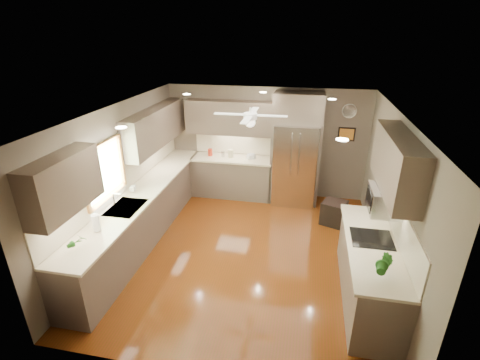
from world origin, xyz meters
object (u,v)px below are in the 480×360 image
(potted_plant_left, at_px, (78,241))
(paper_towel, at_px, (96,223))
(canister_b, at_px, (223,154))
(bowl, at_px, (251,158))
(soap_bottle, at_px, (134,188))
(potted_plant_right, at_px, (385,265))
(refrigerator, at_px, (296,152))
(canister_a, at_px, (210,152))
(canister_c, at_px, (231,154))
(stool, at_px, (334,212))
(microwave, at_px, (385,200))

(potted_plant_left, height_order, paper_towel, same)
(paper_towel, bearing_deg, canister_b, 73.41)
(potted_plant_left, xyz_separation_m, bowl, (1.65, 3.93, -0.11))
(soap_bottle, bearing_deg, canister_b, 62.15)
(potted_plant_right, distance_m, refrigerator, 3.87)
(canister_b, distance_m, paper_towel, 3.61)
(canister_a, height_order, paper_towel, paper_towel)
(canister_a, xyz_separation_m, canister_b, (0.31, -0.03, -0.01))
(refrigerator, bearing_deg, paper_towel, -128.03)
(canister_c, distance_m, stool, 2.62)
(canister_b, height_order, paper_towel, paper_towel)
(soap_bottle, xyz_separation_m, potted_plant_right, (3.98, -1.59, 0.09))
(microwave, bearing_deg, paper_towel, -169.96)
(canister_a, bearing_deg, canister_c, -2.88)
(potted_plant_right, bearing_deg, potted_plant_left, -176.67)
(canister_c, distance_m, microwave, 3.95)
(potted_plant_left, relative_size, refrigerator, 0.12)
(canister_b, relative_size, microwave, 0.23)
(potted_plant_left, bearing_deg, paper_towel, 94.40)
(canister_a, height_order, soap_bottle, soap_bottle)
(potted_plant_left, relative_size, potted_plant_right, 0.83)
(microwave, bearing_deg, canister_a, 139.71)
(canister_b, relative_size, canister_c, 0.67)
(canister_b, height_order, potted_plant_left, potted_plant_left)
(refrigerator, bearing_deg, potted_plant_left, -124.03)
(canister_a, bearing_deg, paper_towel, -101.68)
(refrigerator, bearing_deg, microwave, -63.91)
(soap_bottle, xyz_separation_m, microwave, (4.09, -0.62, 0.45))
(potted_plant_left, xyz_separation_m, stool, (3.50, 3.05, -0.84))
(soap_bottle, relative_size, refrigerator, 0.07)
(canister_b, relative_size, stool, 0.23)
(canister_b, xyz_separation_m, refrigerator, (1.64, -0.04, 0.18))
(soap_bottle, relative_size, stool, 0.30)
(canister_c, xyz_separation_m, stool, (2.33, -0.90, -0.79))
(canister_a, xyz_separation_m, bowl, (0.96, -0.04, -0.05))
(potted_plant_left, xyz_separation_m, microwave, (3.96, 1.19, 0.40))
(soap_bottle, distance_m, potted_plant_right, 4.29)
(potted_plant_left, bearing_deg, refrigerator, 55.97)
(canister_a, relative_size, refrigerator, 0.07)
(potted_plant_right, xyz_separation_m, microwave, (0.11, 0.97, 0.37))
(canister_a, bearing_deg, potted_plant_left, -99.76)
(potted_plant_left, relative_size, stool, 0.50)
(potted_plant_right, distance_m, paper_towel, 3.90)
(canister_c, height_order, potted_plant_right, potted_plant_right)
(soap_bottle, distance_m, stool, 3.92)
(bowl, distance_m, refrigerator, 1.01)
(canister_a, distance_m, soap_bottle, 2.31)
(refrigerator, height_order, stool, refrigerator)
(canister_c, relative_size, refrigerator, 0.08)
(canister_a, bearing_deg, soap_bottle, -110.73)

